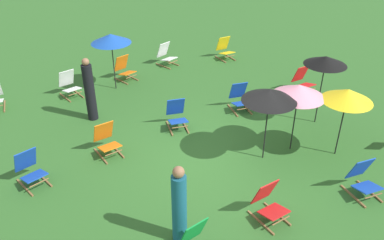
{
  "coord_description": "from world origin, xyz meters",
  "views": [
    {
      "loc": [
        -4.67,
        -6.33,
        5.68
      ],
      "look_at": [
        0.0,
        1.2,
        0.5
      ],
      "focal_mm": 37.26,
      "sensor_mm": 36.0,
      "label": 1
    }
  ],
  "objects": [
    {
      "name": "ground_plane",
      "position": [
        0.0,
        0.0,
        0.0
      ],
      "size": [
        40.0,
        40.0,
        0.0
      ],
      "primitive_type": "plane",
      "color": "#2D6026"
    },
    {
      "name": "deckchair_0",
      "position": [
        1.79,
        5.89,
        0.37
      ],
      "size": [
        0.66,
        0.86,
        0.83
      ],
      "rotation": [
        0.0,
        0.0,
        0.27
      ],
      "color": "olive",
      "rests_on": "ground"
    },
    {
      "name": "deckchair_1",
      "position": [
        -0.3,
        -2.13,
        0.37
      ],
      "size": [
        0.49,
        0.77,
        0.83
      ],
      "rotation": [
        0.0,
        0.0,
        0.02
      ],
      "color": "olive",
      "rests_on": "ground"
    },
    {
      "name": "deckchair_3",
      "position": [
        -0.03,
        5.51,
        0.37
      ],
      "size": [
        0.64,
        0.85,
        0.83
      ],
      "rotation": [
        0.0,
        0.0,
        0.24
      ],
      "color": "olive",
      "rests_on": "ground"
    },
    {
      "name": "deckchair_4",
      "position": [
        -0.09,
        1.83,
        0.37
      ],
      "size": [
        0.67,
        0.86,
        0.83
      ],
      "rotation": [
        0.0,
        0.0,
        -0.29
      ],
      "color": "olive",
      "rests_on": "ground"
    },
    {
      "name": "deckchair_5",
      "position": [
        -4.01,
        1.44,
        0.37
      ],
      "size": [
        0.63,
        0.85,
        0.83
      ],
      "rotation": [
        0.0,
        0.0,
        0.23
      ],
      "color": "olive",
      "rests_on": "ground"
    },
    {
      "name": "deckchair_7",
      "position": [
        1.97,
        1.74,
        0.37
      ],
      "size": [
        0.65,
        0.85,
        0.83
      ],
      "rotation": [
        0.0,
        0.0,
        -0.25
      ],
      "color": "olive",
      "rests_on": "ground"
    },
    {
      "name": "deckchair_8",
      "position": [
        -2.17,
        1.65,
        0.37
      ],
      "size": [
        0.52,
        0.78,
        0.83
      ],
      "rotation": [
        0.0,
        0.0,
        0.05
      ],
      "color": "olive",
      "rests_on": "ground"
    },
    {
      "name": "deckchair_9",
      "position": [
        4.43,
        1.64,
        0.37
      ],
      "size": [
        0.49,
        0.77,
        0.83
      ],
      "rotation": [
        0.0,
        0.0,
        -0.02
      ],
      "color": "olive",
      "rests_on": "ground"
    },
    {
      "name": "deckchair_10",
      "position": [
        1.88,
        -2.61,
        0.37
      ],
      "size": [
        0.61,
        0.83,
        0.83
      ],
      "rotation": [
        0.0,
        0.0,
        -0.18
      ],
      "color": "olive",
      "rests_on": "ground"
    },
    {
      "name": "deckchair_11",
      "position": [
        4.0,
        5.28,
        0.37
      ],
      "size": [
        0.51,
        0.78,
        0.83
      ],
      "rotation": [
        0.0,
        0.0,
        -0.05
      ],
      "color": "olive",
      "rests_on": "ground"
    },
    {
      "name": "deckchair_14",
      "position": [
        -1.99,
        5.25,
        0.37
      ],
      "size": [
        0.58,
        0.82,
        0.83
      ],
      "rotation": [
        0.0,
        0.0,
        0.15
      ],
      "color": "olive",
      "rests_on": "ground"
    },
    {
      "name": "umbrella_0",
      "position": [
        2.59,
        -1.33,
        1.61
      ],
      "size": [
        1.17,
        1.17,
        1.76
      ],
      "color": "black",
      "rests_on": "ground"
    },
    {
      "name": "umbrella_1",
      "position": [
        3.33,
        0.03,
        1.82
      ],
      "size": [
        1.11,
        1.11,
        1.95
      ],
      "color": "black",
      "rests_on": "ground"
    },
    {
      "name": "umbrella_2",
      "position": [
        1.8,
        -0.59,
        1.62
      ],
      "size": [
        1.24,
        1.24,
        1.77
      ],
      "color": "black",
      "rests_on": "ground"
    },
    {
      "name": "umbrella_3",
      "position": [
        -0.58,
        4.99,
        1.69
      ],
      "size": [
        1.24,
        1.24,
        1.83
      ],
      "color": "black",
      "rests_on": "ground"
    },
    {
      "name": "umbrella_4",
      "position": [
        0.97,
        -0.51,
        1.69
      ],
      "size": [
        1.25,
        1.25,
        1.84
      ],
      "color": "black",
      "rests_on": "ground"
    },
    {
      "name": "person_0",
      "position": [
        -2.05,
        -1.68,
        0.79
      ],
      "size": [
        0.34,
        0.34,
        1.65
      ],
      "rotation": [
        0.0,
        0.0,
        4.42
      ],
      "color": "#195972",
      "rests_on": "ground"
    },
    {
      "name": "person_1",
      "position": [
        -1.89,
        3.48,
        0.87
      ],
      "size": [
        0.39,
        0.39,
        1.82
      ],
      "rotation": [
        0.0,
        0.0,
        2.14
      ],
      "color": "black",
      "rests_on": "ground"
    }
  ]
}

